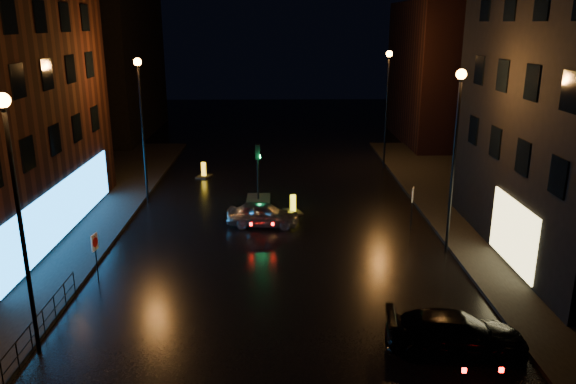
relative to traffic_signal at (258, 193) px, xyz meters
name	(u,v)px	position (x,y,z in m)	size (l,w,h in m)	color
ground	(279,319)	(1.20, -14.00, -0.50)	(120.00, 120.00, 0.00)	black
pavement_right	(557,234)	(15.20, -6.00, -0.43)	(12.00, 44.00, 0.15)	black
building_far_left	(103,59)	(-14.80, 21.00, 6.50)	(8.00, 16.00, 14.00)	black
building_far_right	(448,73)	(16.20, 18.00, 5.50)	(8.00, 14.00, 12.00)	black
street_lamp_lnear	(15,188)	(-6.60, -16.00, 5.06)	(0.44, 0.44, 8.37)	black
street_lamp_lfar	(141,108)	(-6.60, 0.00, 5.06)	(0.44, 0.44, 8.37)	black
street_lamp_rnear	(456,134)	(9.00, -8.00, 5.06)	(0.44, 0.44, 8.37)	black
street_lamp_rfar	(387,91)	(9.00, 8.00, 5.06)	(0.44, 0.44, 8.37)	black
traffic_signal	(258,193)	(0.00, 0.00, 0.00)	(1.40, 2.40, 3.45)	black
guard_railing	(43,316)	(-6.80, -15.00, 0.24)	(0.05, 6.04, 1.00)	black
silver_hatchback	(263,214)	(0.39, -4.31, 0.14)	(1.51, 3.75, 1.28)	#A3A6AA
dark_sedan	(456,333)	(6.91, -16.20, 0.15)	(1.83, 4.51, 1.31)	black
bollard_near	(293,209)	(2.02, -2.26, -0.27)	(1.17, 1.40, 1.05)	black
bollard_far	(204,174)	(-3.94, 5.43, -0.27)	(1.12, 1.38, 1.05)	black
road_sign_left	(95,246)	(-6.25, -10.83, 1.06)	(0.13, 0.51, 2.09)	black
road_sign_right	(412,198)	(8.06, -4.89, 1.16)	(0.22, 0.52, 2.22)	black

